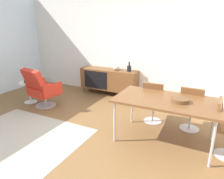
# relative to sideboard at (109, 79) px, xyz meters

# --- Properties ---
(ground_plane) EXTENTS (8.32, 8.32, 0.00)m
(ground_plane) POSITION_rel_sideboard_xyz_m (0.37, -2.30, -0.44)
(ground_plane) COLOR brown
(wall_back) EXTENTS (6.80, 0.12, 2.80)m
(wall_back) POSITION_rel_sideboard_xyz_m (0.37, 0.30, 0.96)
(wall_back) COLOR white
(wall_back) RESTS_ON ground_plane
(sideboard) EXTENTS (1.60, 0.45, 0.72)m
(sideboard) POSITION_rel_sideboard_xyz_m (0.00, 0.00, 0.00)
(sideboard) COLOR brown
(sideboard) RESTS_ON ground_plane
(vase_cobalt) EXTENTS (0.18, 0.18, 0.13)m
(vase_cobalt) POSITION_rel_sideboard_xyz_m (0.23, 0.00, 0.34)
(vase_cobalt) COLOR beige
(vase_cobalt) RESTS_ON sideboard
(vase_sculptural_dark) EXTENTS (0.11, 0.11, 0.25)m
(vase_sculptural_dark) POSITION_rel_sideboard_xyz_m (0.59, 0.00, 0.36)
(vase_sculptural_dark) COLOR black
(vase_sculptural_dark) RESTS_ON sideboard
(dining_table) EXTENTS (1.60, 0.90, 0.74)m
(dining_table) POSITION_rel_sideboard_xyz_m (1.92, -1.71, 0.26)
(dining_table) COLOR brown
(dining_table) RESTS_ON ground_plane
(wooden_bowl_on_table) EXTENTS (0.26, 0.26, 0.06)m
(wooden_bowl_on_table) POSITION_rel_sideboard_xyz_m (2.13, -1.74, 0.33)
(wooden_bowl_on_table) COLOR brown
(wooden_bowl_on_table) RESTS_ON dining_table
(dining_chair_back_left) EXTENTS (0.43, 0.45, 0.86)m
(dining_chair_back_left) POSITION_rel_sideboard_xyz_m (1.58, -1.15, 0.03)
(dining_chair_back_left) COLOR brown
(dining_chair_back_left) RESTS_ON ground_plane
(dining_chair_back_right) EXTENTS (0.42, 0.44, 0.86)m
(dining_chair_back_right) POSITION_rel_sideboard_xyz_m (2.27, -1.15, 0.03)
(dining_chair_back_right) COLOR brown
(dining_chair_back_right) RESTS_ON ground_plane
(lounge_chair_red) EXTENTS (0.80, 0.75, 0.95)m
(lounge_chair_red) POSITION_rel_sideboard_xyz_m (-1.00, -1.50, 0.03)
(lounge_chair_red) COLOR red
(lounge_chair_red) RESTS_ON ground_plane
(side_table_round) EXTENTS (0.44, 0.44, 0.52)m
(side_table_round) POSITION_rel_sideboard_xyz_m (-1.51, -1.42, -0.12)
(side_table_round) COLOR white
(side_table_round) RESTS_ON ground_plane
(fruit_bowl) EXTENTS (0.20, 0.20, 0.11)m
(fruit_bowl) POSITION_rel_sideboard_xyz_m (-1.51, -1.42, 0.12)
(fruit_bowl) COLOR #262628
(fruit_bowl) RESTS_ON side_table_round
(area_rug) EXTENTS (2.20, 1.70, 0.01)m
(area_rug) POSITION_rel_sideboard_xyz_m (-0.33, -2.76, -0.44)
(area_rug) COLOR #B7AD99
(area_rug) RESTS_ON ground_plane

